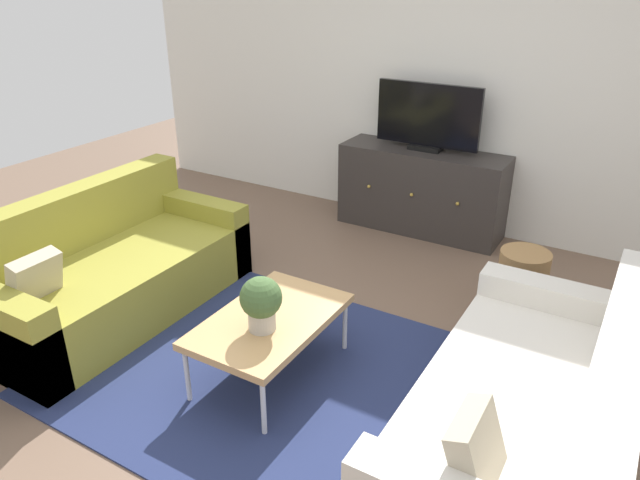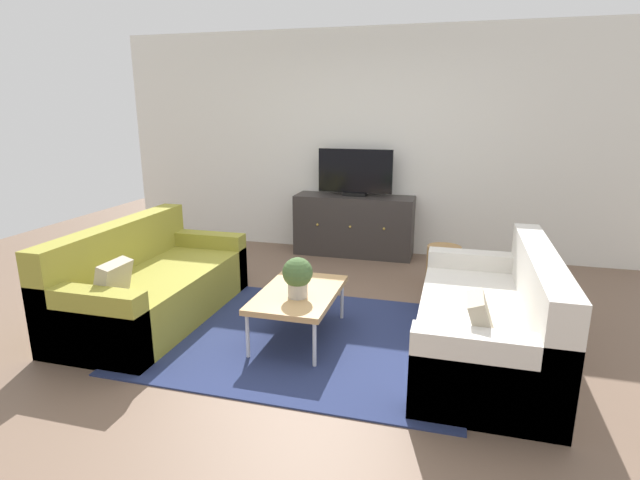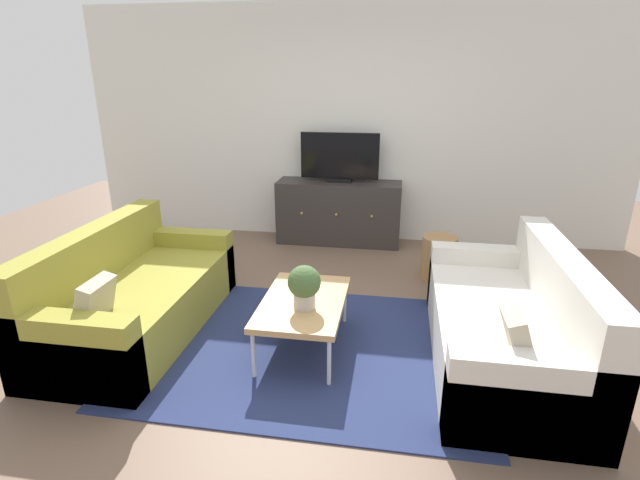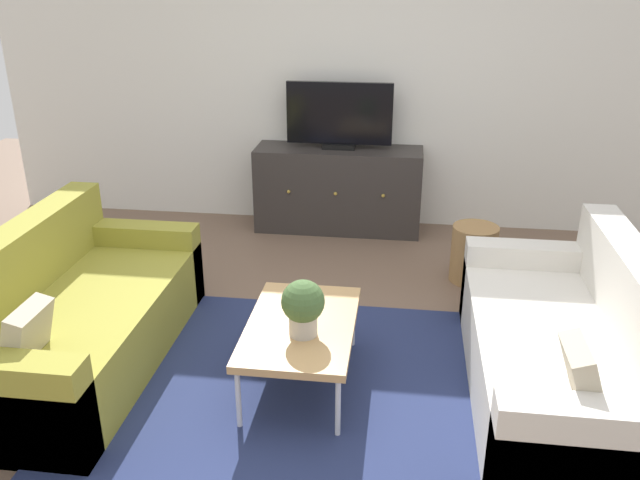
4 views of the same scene
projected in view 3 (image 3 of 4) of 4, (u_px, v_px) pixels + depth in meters
ground_plane at (313, 338)px, 3.73m from camera, size 10.00×10.00×0.00m
wall_back at (351, 126)px, 5.66m from camera, size 6.40×0.12×2.70m
area_rug at (309, 348)px, 3.59m from camera, size 2.50×1.90×0.01m
couch_left_side at (129, 298)px, 3.76m from camera, size 0.90×1.85×0.83m
couch_right_side at (515, 328)px, 3.31m from camera, size 0.90×1.85×0.83m
coffee_table at (303, 304)px, 3.48m from camera, size 0.59×0.94×0.39m
potted_plant at (304, 285)px, 3.31m from camera, size 0.23×0.23×0.31m
tv_console at (339, 212)px, 5.73m from camera, size 1.45×0.47×0.74m
flat_screen_tv at (340, 158)px, 5.54m from camera, size 0.90×0.16×0.56m
wicker_basket at (439, 258)px, 4.76m from camera, size 0.34×0.34×0.43m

